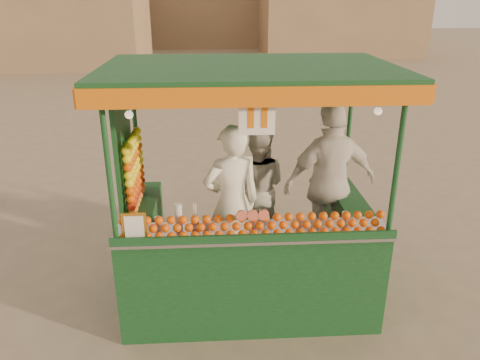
{
  "coord_description": "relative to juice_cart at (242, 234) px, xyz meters",
  "views": [
    {
      "loc": [
        -0.59,
        -4.97,
        3.4
      ],
      "look_at": [
        -0.3,
        -0.27,
        1.5
      ],
      "focal_mm": 34.72,
      "sensor_mm": 36.0,
      "label": 1
    }
  ],
  "objects": [
    {
      "name": "ground",
      "position": [
        0.29,
        0.37,
        -0.89
      ],
      "size": [
        90.0,
        90.0,
        0.0
      ],
      "primitive_type": "plane",
      "color": "#746253",
      "rests_on": "ground"
    },
    {
      "name": "building_left",
      "position": [
        -8.71,
        20.37,
        2.11
      ],
      "size": [
        10.0,
        6.0,
        6.0
      ],
      "primitive_type": "cube",
      "color": "#957155",
      "rests_on": "ground"
    },
    {
      "name": "building_right",
      "position": [
        7.29,
        24.37,
        1.61
      ],
      "size": [
        9.0,
        6.0,
        5.0
      ],
      "primitive_type": "cube",
      "color": "#957155",
      "rests_on": "ground"
    },
    {
      "name": "juice_cart",
      "position": [
        0.0,
        0.0,
        0.0
      ],
      "size": [
        3.0,
        1.95,
        2.73
      ],
      "color": "#0E3618",
      "rests_on": "ground"
    },
    {
      "name": "vendor_left",
      "position": [
        -0.11,
        0.08,
        0.34
      ],
      "size": [
        0.76,
        0.61,
        1.81
      ],
      "rotation": [
        0.0,
        0.0,
        3.44
      ],
      "color": "white",
      "rests_on": "ground"
    },
    {
      "name": "vendor_middle",
      "position": [
        0.24,
        0.77,
        0.23
      ],
      "size": [
        0.86,
        0.72,
        1.6
      ],
      "rotation": [
        0.0,
        0.0,
        2.98
      ],
      "color": "beige",
      "rests_on": "ground"
    },
    {
      "name": "vendor_right",
      "position": [
        1.08,
        0.43,
        0.41
      ],
      "size": [
        1.22,
        0.7,
        1.96
      ],
      "rotation": [
        0.0,
        0.0,
        3.35
      ],
      "color": "silver",
      "rests_on": "ground"
    }
  ]
}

